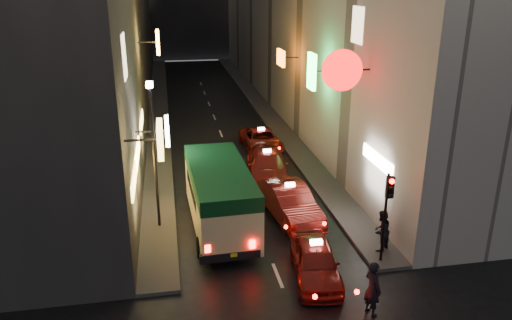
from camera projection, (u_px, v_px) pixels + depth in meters
sidewalk_left at (159, 109)px, 40.92m from camera, size 1.50×52.00×0.15m
sidewalk_right at (261, 105)px, 42.35m from camera, size 1.50×52.00×0.15m
minibus at (219, 191)px, 20.82m from camera, size 2.55×6.67×2.84m
taxi_near at (316, 258)px, 17.71m from camera, size 2.68×5.13×1.73m
taxi_second at (290, 200)px, 22.15m from camera, size 3.03×5.86×1.95m
taxi_third at (267, 163)px, 26.59m from camera, size 2.93×5.70×1.91m
taxi_far at (261, 138)px, 31.17m from camera, size 2.16×4.79×1.67m
pedestrian_crossing at (373, 285)px, 15.67m from camera, size 0.63×0.80×2.13m
pedestrian_sidewalk at (382, 228)px, 19.18m from camera, size 0.83×0.79×1.88m
traffic_light at (388, 200)px, 17.81m from camera, size 0.26×0.43×3.50m
lamp_post at (154, 146)px, 20.26m from camera, size 0.28×0.28×6.22m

